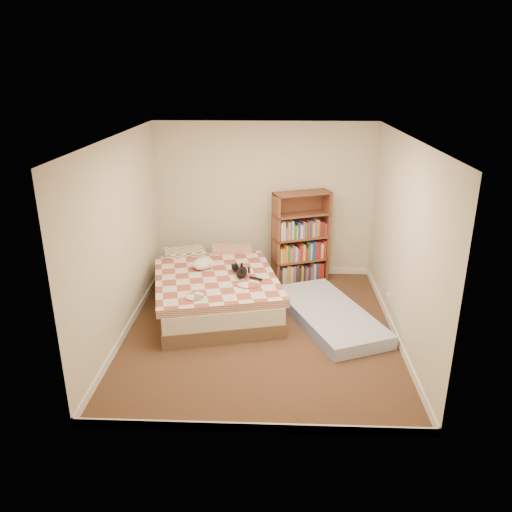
{
  "coord_description": "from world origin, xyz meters",
  "views": [
    {
      "loc": [
        0.19,
        -5.84,
        3.24
      ],
      "look_at": [
        -0.07,
        0.3,
        0.93
      ],
      "focal_mm": 35.0,
      "sensor_mm": 36.0,
      "label": 1
    }
  ],
  "objects_px": {
    "floor_mattress": "(329,315)",
    "black_cat": "(242,271)",
    "white_dog": "(202,264)",
    "bed": "(215,288)",
    "bookshelf": "(300,249)"
  },
  "relations": [
    {
      "from": "floor_mattress",
      "to": "bed",
      "type": "bearing_deg",
      "value": 143.16
    },
    {
      "from": "bed",
      "to": "black_cat",
      "type": "bearing_deg",
      "value": -32.55
    },
    {
      "from": "bookshelf",
      "to": "white_dog",
      "type": "distance_m",
      "value": 1.7
    },
    {
      "from": "black_cat",
      "to": "white_dog",
      "type": "distance_m",
      "value": 0.62
    },
    {
      "from": "floor_mattress",
      "to": "white_dog",
      "type": "distance_m",
      "value": 1.93
    },
    {
      "from": "bed",
      "to": "floor_mattress",
      "type": "distance_m",
      "value": 1.67
    },
    {
      "from": "floor_mattress",
      "to": "black_cat",
      "type": "bearing_deg",
      "value": 144.79
    },
    {
      "from": "floor_mattress",
      "to": "bookshelf",
      "type": "bearing_deg",
      "value": 81.6
    },
    {
      "from": "bed",
      "to": "white_dog",
      "type": "height_order",
      "value": "white_dog"
    },
    {
      "from": "bookshelf",
      "to": "black_cat",
      "type": "xyz_separation_m",
      "value": [
        -0.86,
        -1.11,
        0.05
      ]
    },
    {
      "from": "black_cat",
      "to": "white_dog",
      "type": "relative_size",
      "value": 1.44
    },
    {
      "from": "black_cat",
      "to": "bed",
      "type": "bearing_deg",
      "value": 126.62
    },
    {
      "from": "bed",
      "to": "white_dog",
      "type": "bearing_deg",
      "value": 146.0
    },
    {
      "from": "bookshelf",
      "to": "bed",
      "type": "bearing_deg",
      "value": -162.96
    },
    {
      "from": "black_cat",
      "to": "white_dog",
      "type": "bearing_deg",
      "value": 126.16
    }
  ]
}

